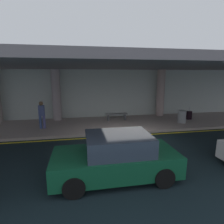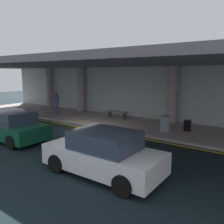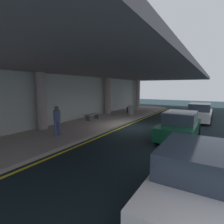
% 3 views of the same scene
% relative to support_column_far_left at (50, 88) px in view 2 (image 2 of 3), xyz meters
% --- Properties ---
extents(ground_plane, '(60.00, 60.00, 0.00)m').
position_rel_support_column_far_left_xyz_m(ground_plane, '(8.00, -4.76, -1.97)').
color(ground_plane, black).
extents(sidewalk, '(26.00, 4.20, 0.15)m').
position_rel_support_column_far_left_xyz_m(sidewalk, '(8.00, -1.66, -1.90)').
color(sidewalk, '#A4948F').
rests_on(sidewalk, ground).
extents(lane_stripe_yellow, '(26.00, 0.14, 0.01)m').
position_rel_support_column_far_left_xyz_m(lane_stripe_yellow, '(8.00, -4.01, -1.97)').
color(lane_stripe_yellow, yellow).
rests_on(lane_stripe_yellow, ground).
extents(support_column_far_left, '(0.62, 0.62, 3.65)m').
position_rel_support_column_far_left_xyz_m(support_column_far_left, '(0.00, 0.00, 0.00)').
color(support_column_far_left, '#A1928D').
rests_on(support_column_far_left, sidewalk).
extents(support_column_left_mid, '(0.62, 0.62, 3.65)m').
position_rel_support_column_far_left_xyz_m(support_column_left_mid, '(4.00, 0.00, 0.00)').
color(support_column_left_mid, '#A09094').
rests_on(support_column_left_mid, sidewalk).
extents(support_column_center, '(0.62, 0.62, 3.65)m').
position_rel_support_column_far_left_xyz_m(support_column_center, '(12.00, 0.00, 0.00)').
color(support_column_center, '#A8908C').
rests_on(support_column_center, sidewalk).
extents(ceiling_overhang, '(28.00, 13.20, 0.30)m').
position_rel_support_column_far_left_xyz_m(ceiling_overhang, '(8.00, -2.16, 1.97)').
color(ceiling_overhang, slate).
rests_on(ceiling_overhang, support_column_far_left).
extents(terminal_back_wall, '(26.00, 0.30, 3.80)m').
position_rel_support_column_far_left_xyz_m(terminal_back_wall, '(8.00, 0.59, -0.07)').
color(terminal_back_wall, '#B4BCB7').
rests_on(terminal_back_wall, ground).
extents(car_dark_green, '(4.10, 1.92, 1.50)m').
position_rel_support_column_far_left_xyz_m(car_dark_green, '(6.72, -8.03, -1.26)').
color(car_dark_green, '#11492D').
rests_on(car_dark_green, ground).
extents(car_white_no2, '(4.10, 1.92, 1.50)m').
position_rel_support_column_far_left_xyz_m(car_white_no2, '(12.95, -8.51, -1.26)').
color(car_white_no2, silver).
rests_on(car_white_no2, ground).
extents(traveler_with_luggage, '(0.38, 0.38, 1.68)m').
position_rel_support_column_far_left_xyz_m(traveler_with_luggage, '(3.32, -2.10, -0.86)').
color(traveler_with_luggage, '#3B4F85').
rests_on(traveler_with_luggage, sidewalk).
extents(suitcase_upright_primary, '(0.36, 0.22, 0.90)m').
position_rel_support_column_far_left_xyz_m(suitcase_upright_primary, '(13.57, -1.63, -1.51)').
color(suitcase_upright_primary, black).
rests_on(suitcase_upright_primary, sidewalk).
extents(bench_metal, '(1.60, 0.50, 0.48)m').
position_rel_support_column_far_left_xyz_m(bench_metal, '(8.24, -0.85, -1.47)').
color(bench_metal, slate).
rests_on(bench_metal, sidewalk).
extents(trash_bin_steel, '(0.56, 0.56, 0.85)m').
position_rel_support_column_far_left_xyz_m(trash_bin_steel, '(12.54, -2.37, -1.40)').
color(trash_bin_steel, gray).
rests_on(trash_bin_steel, sidewalk).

